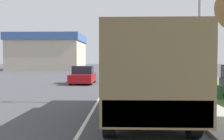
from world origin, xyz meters
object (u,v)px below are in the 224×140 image
military_truck (144,70)px  car_third_ahead (126,69)px  lamp_post (195,10)px  car_nearest_ahead (83,76)px  car_second_ahead (128,71)px

military_truck → car_third_ahead: military_truck is taller
military_truck → lamp_post: lamp_post is taller
car_nearest_ahead → car_third_ahead: size_ratio=0.87×
military_truck → car_nearest_ahead: military_truck is taller
military_truck → lamp_post: (2.55, 3.06, 2.65)m
car_second_ahead → lamp_post: (2.62, -19.00, 3.59)m
car_nearest_ahead → lamp_post: 13.54m
car_second_ahead → car_third_ahead: 11.67m
car_nearest_ahead → lamp_post: size_ratio=0.60×
lamp_post → car_third_ahead: bearing=95.2°
military_truck → car_third_ahead: 33.75m
car_nearest_ahead → car_second_ahead: bearing=62.3°
car_nearest_ahead → lamp_post: bearing=-58.9°
military_truck → car_second_ahead: 22.08m
car_second_ahead → military_truck: bearing=-89.8°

